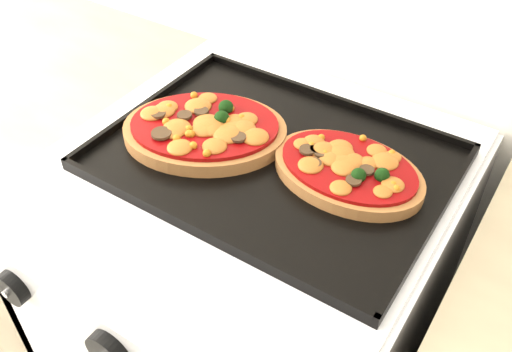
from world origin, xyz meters
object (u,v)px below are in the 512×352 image
Objects in this scene: stove at (253,334)px; pizza_left at (205,128)px; baking_tray at (274,157)px; pizza_right at (348,169)px.

pizza_left is at bearing 176.08° from stove.
pizza_right is (0.11, 0.02, 0.01)m from baking_tray.
baking_tray is (0.02, 0.02, 0.47)m from stove.
stove is 4.01× the size of pizza_right.
pizza_right is at bearing 8.97° from pizza_left.
stove is 0.49m from pizza_left.
baking_tray is at bearing 44.50° from stove.
pizza_right is (0.14, 0.04, 0.48)m from stove.
baking_tray is 1.99× the size of pizza_left.
stove is at bearing -135.29° from baking_tray.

